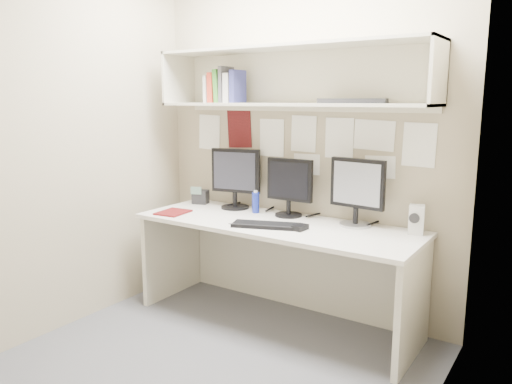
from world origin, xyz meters
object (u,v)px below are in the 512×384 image
Objects in this scene: monitor_left at (236,176)px; maroon_notebook at (173,212)px; desk at (276,272)px; desk_phone at (200,197)px; keyboard at (266,225)px; speaker at (416,220)px; monitor_center at (289,184)px; monitor_right at (357,189)px.

monitor_left reaches higher than maroon_notebook.
desk is 8.48× the size of maroon_notebook.
desk_phone is (-0.84, 0.20, 0.42)m from desk.
keyboard is 2.44× the size of speaker.
desk is at bearing -32.38° from desk_phone.
desk_phone is at bearing 167.24° from speaker.
maroon_notebook is (-0.76, -0.41, -0.22)m from monitor_center.
monitor_left is 2.51× the size of speaker.
maroon_notebook is (-1.28, -0.41, -0.24)m from monitor_right.
maroon_notebook is 1.62× the size of desk_phone.
monitor_left is at bearing -179.74° from monitor_center.
monitor_left is 3.18× the size of desk_phone.
monitor_right is (0.99, 0.00, -0.01)m from monitor_left.
monitor_right is at bearing 167.57° from speaker.
maroon_notebook is 0.40m from desk_phone.
desk is at bearing -84.22° from monitor_center.
monitor_center is at bearing 22.04° from maroon_notebook.
desk is at bearing 73.76° from keyboard.
desk_phone is (-0.34, -0.02, -0.20)m from monitor_left.
desk_phone is at bearing -178.50° from monitor_center.
monitor_left reaches higher than keyboard.
monitor_center is 0.93× the size of monitor_right.
desk is 4.44× the size of monitor_right.
monitor_center is at bearing 95.54° from desk.
monitor_center is (0.48, 0.00, -0.02)m from monitor_left.
desk is 0.96m from desk_phone.
monitor_center is at bearing -174.10° from monitor_right.
speaker is (1.39, 0.01, -0.16)m from monitor_left.
monitor_left reaches higher than desk_phone.
speaker is 1.27× the size of desk_phone.
monitor_center is 2.88× the size of desk_phone.
desk is 4.79× the size of monitor_center.
monitor_left is at bearing -15.90° from desk_phone.
desk is 10.88× the size of speaker.
monitor_center is 0.84m from desk_phone.
maroon_notebook is at bearing -135.73° from monitor_left.
monitor_left is at bearing 156.31° from desk.
monitor_right is at bearing -10.75° from monitor_left.
desk is 0.63m from monitor_center.
keyboard is at bearing -86.18° from desk.
keyboard is (0.01, -0.14, 0.37)m from desk.
monitor_right is at bearing 23.92° from desk.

